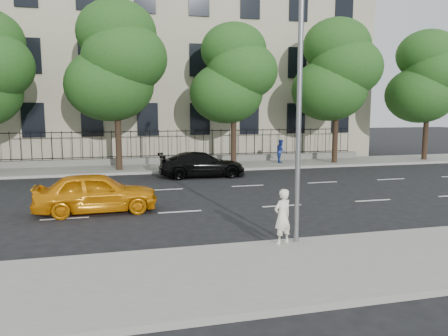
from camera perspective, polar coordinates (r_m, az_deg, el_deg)
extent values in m
plane|color=black|center=(13.79, -4.24, -8.11)|extent=(120.00, 120.00, 0.00)
cube|color=gray|center=(10.06, -0.16, -13.85)|extent=(60.00, 4.00, 0.15)
cube|color=gray|center=(27.41, -9.33, 0.00)|extent=(60.00, 4.00, 0.15)
cube|color=#B8AF92|center=(36.50, -10.93, 15.98)|extent=(34.00, 12.00, 18.00)
cube|color=slate|center=(29.05, -9.63, 0.99)|extent=(30.00, 0.50, 0.40)
cube|color=black|center=(29.02, -9.65, 1.58)|extent=(28.80, 0.05, 0.05)
cube|color=black|center=(28.89, -9.72, 4.73)|extent=(28.80, 0.05, 0.05)
cylinder|color=slate|center=(11.77, 9.82, 9.49)|extent=(0.14, 0.14, 8.00)
cylinder|color=#382619|center=(26.34, -13.61, 3.37)|extent=(0.36, 0.36, 3.32)
ellipsoid|color=#20541C|center=(26.59, -14.73, 10.46)|extent=(5.13, 5.13, 4.21)
ellipsoid|color=#20541C|center=(26.22, -12.83, 13.82)|extent=(4.86, 4.86, 4.00)
ellipsoid|color=#20541C|center=(27.00, -13.85, 16.79)|extent=(4.59, 4.59, 3.78)
cylinder|color=#382619|center=(27.33, 1.26, 3.49)|extent=(0.36, 0.36, 3.08)
ellipsoid|color=#20541C|center=(27.44, 0.29, 9.74)|extent=(4.56, 4.56, 3.74)
ellipsoid|color=#20541C|center=(27.28, 2.44, 12.52)|extent=(4.32, 4.32, 3.55)
ellipsoid|color=#20541C|center=(27.88, 1.27, 15.15)|extent=(4.08, 4.08, 3.36)
cylinder|color=#382619|center=(29.95, 14.31, 3.77)|extent=(0.36, 0.36, 3.22)
ellipsoid|color=#20541C|center=(29.98, 13.56, 9.87)|extent=(4.94, 4.94, 4.06)
ellipsoid|color=#20541C|center=(30.06, 15.66, 12.52)|extent=(4.68, 4.68, 3.85)
ellipsoid|color=#20541C|center=(30.54, 14.51, 15.18)|extent=(4.42, 4.42, 3.64)
cylinder|color=#382619|center=(33.86, 24.80, 3.56)|extent=(0.36, 0.36, 3.01)
ellipsoid|color=#20541C|center=(33.78, 24.24, 8.69)|extent=(4.75, 4.75, 3.90)
ellipsoid|color=#20541C|center=(34.02, 26.11, 10.90)|extent=(4.50, 4.50, 3.70)
ellipsoid|color=#20541C|center=(34.35, 25.07, 13.23)|extent=(4.25, 4.25, 3.50)
imported|color=orange|center=(16.51, -16.35, -3.09)|extent=(4.41, 1.91, 1.48)
imported|color=black|center=(24.01, -2.91, 0.46)|extent=(4.79, 2.05, 1.38)
imported|color=white|center=(11.86, 7.65, -6.31)|extent=(0.64, 0.53, 1.51)
imported|color=navy|center=(29.27, 7.44, 2.21)|extent=(0.76, 0.88, 1.55)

